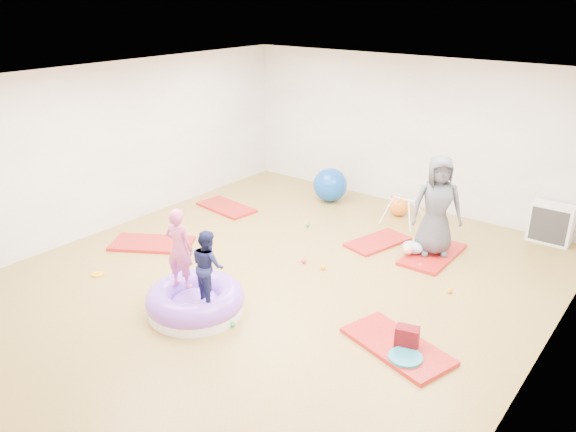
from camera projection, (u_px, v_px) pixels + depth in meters
The scene contains 19 objects.
room at pixel (274, 188), 7.52m from camera, with size 7.01×8.01×2.81m.
gym_mat_front_left at pixel (152, 243), 9.15m from camera, with size 1.29×0.65×0.05m, color red.
gym_mat_mid_left at pixel (226, 207), 10.69m from camera, with size 1.16×0.58×0.05m, color red.
gym_mat_center_back at pixel (377, 242), 9.22m from camera, with size 1.08×0.54×0.04m, color red.
gym_mat_right at pixel (397, 346), 6.51m from camera, with size 1.29×0.65×0.05m, color red.
gym_mat_rear_right at pixel (432, 254), 8.77m from camera, with size 1.28×0.64×0.05m, color red.
inflatable_cushion at pixel (195, 301), 7.20m from camera, with size 1.26×1.26×0.40m.
child_pink at pixel (179, 245), 7.03m from camera, with size 0.39×0.26×1.07m, color #D1558A.
child_navy at pixel (208, 262), 6.76m from camera, with size 0.44×0.35×0.91m, color #171B4A.
adult_caregiver at pixel (437, 206), 8.50m from camera, with size 0.76×0.49×1.55m, color #43444E.
infant at pixel (412, 248), 8.70m from camera, with size 0.34×0.34×0.20m.
ball_pit_balls at pixel (306, 277), 8.05m from camera, with size 3.15×3.33×0.08m.
exercise_ball_blue at pixel (330, 185), 10.97m from camera, with size 0.66×0.66×0.66m, color #0D45A7.
exercise_ball_orange at pixel (399, 206), 10.30m from camera, with size 0.37×0.37×0.37m, color orange.
infant_play_gym at pixel (403, 207), 9.86m from camera, with size 0.63×0.60×0.49m.
cube_shelf at pixel (551, 223), 9.15m from camera, with size 0.66×0.33×0.66m.
balance_disc at pixel (405, 359), 6.25m from camera, with size 0.38×0.38×0.08m, color teal.
backpack at pixel (407, 339), 6.42m from camera, with size 0.26×0.16×0.31m, color red.
yellow_toy at pixel (98, 274), 8.18m from camera, with size 0.18×0.18×0.03m, color #FFA40A.
Camera 1 is at (4.49, -5.52, 3.85)m, focal length 35.00 mm.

